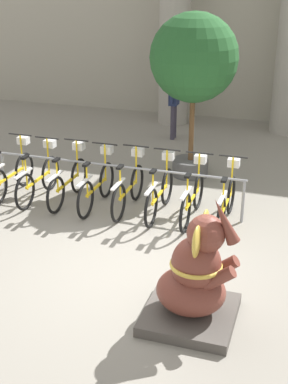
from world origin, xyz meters
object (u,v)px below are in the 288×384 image
(bicycle_7, at_px, (227,201))
(bicycle_3, at_px, (97,185))
(person_pedestrian, at_px, (174,97))
(bicycle_2, at_px, (69,180))
(elephant_statue, at_px, (195,280))
(potted_tree, at_px, (194,62))
(bicycle_6, at_px, (193,197))
(bicycle_1, at_px, (39,178))
(bicycle_0, at_px, (12,174))
(bicycle_5, at_px, (160,192))
(bicycle_4, at_px, (129,188))

(bicycle_7, bearing_deg, bicycle_3, -179.58)
(person_pedestrian, bearing_deg, bicycle_2, -100.55)
(elephant_statue, distance_m, potted_tree, 5.20)
(potted_tree, bearing_deg, bicycle_6, -75.57)
(bicycle_1, distance_m, bicycle_3, 1.15)
(bicycle_2, distance_m, bicycle_6, 2.30)
(elephant_statue, relative_size, potted_tree, 0.52)
(bicycle_2, relative_size, bicycle_6, 1.00)
(bicycle_2, xyz_separation_m, bicycle_7, (2.88, -0.02, 0.00))
(bicycle_2, height_order, bicycle_6, same)
(bicycle_1, distance_m, bicycle_2, 0.58)
(bicycle_0, bearing_deg, bicycle_7, -0.14)
(bicycle_2, height_order, bicycle_5, same)
(bicycle_3, height_order, potted_tree, potted_tree)
(bicycle_3, xyz_separation_m, bicycle_7, (2.30, 0.02, 0.00))
(bicycle_5, height_order, potted_tree, potted_tree)
(bicycle_5, xyz_separation_m, bicycle_7, (1.15, -0.01, 0.00))
(bicycle_4, distance_m, bicycle_5, 0.58)
(bicycle_1, relative_size, bicycle_5, 1.00)
(bicycle_2, bearing_deg, bicycle_1, -175.62)
(potted_tree, bearing_deg, bicycle_7, -61.41)
(bicycle_4, bearing_deg, bicycle_0, -179.36)
(bicycle_5, bearing_deg, elephant_statue, -65.87)
(bicycle_3, bearing_deg, person_pedestrian, 87.03)
(bicycle_1, bearing_deg, bicycle_3, 0.13)
(bicycle_6, distance_m, potted_tree, 2.80)
(bicycle_1, height_order, elephant_statue, elephant_statue)
(bicycle_4, relative_size, bicycle_7, 1.00)
(bicycle_4, relative_size, person_pedestrian, 0.93)
(bicycle_5, height_order, person_pedestrian, person_pedestrian)
(bicycle_1, xyz_separation_m, bicycle_2, (0.58, 0.04, 0.00))
(bicycle_5, height_order, elephant_statue, elephant_statue)
(bicycle_3, relative_size, bicycle_7, 1.00)
(bicycle_4, xyz_separation_m, bicycle_5, (0.58, -0.02, 0.00))
(bicycle_1, height_order, bicycle_3, same)
(bicycle_0, distance_m, bicycle_7, 4.03)
(bicycle_3, bearing_deg, bicycle_0, 179.11)
(bicycle_2, distance_m, potted_tree, 3.27)
(bicycle_2, relative_size, elephant_statue, 0.98)
(bicycle_6, height_order, bicycle_7, same)
(bicycle_1, height_order, bicycle_2, same)
(bicycle_4, bearing_deg, elephant_statue, -56.98)
(elephant_statue, bearing_deg, bicycle_5, 114.13)
(bicycle_0, relative_size, bicycle_1, 1.00)
(bicycle_3, distance_m, bicycle_4, 0.58)
(bicycle_4, relative_size, potted_tree, 0.50)
(bicycle_3, height_order, person_pedestrian, person_pedestrian)
(bicycle_0, bearing_deg, potted_tree, 34.07)
(bicycle_6, height_order, person_pedestrian, person_pedestrian)
(bicycle_0, height_order, potted_tree, potted_tree)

